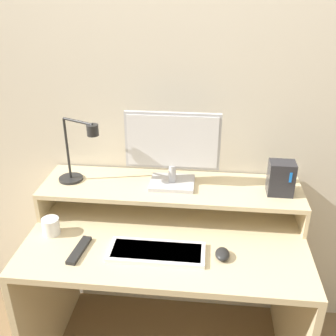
{
  "coord_description": "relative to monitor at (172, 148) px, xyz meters",
  "views": [
    {
      "loc": [
        0.16,
        -1.11,
        1.82
      ],
      "look_at": [
        0.0,
        0.39,
        1.08
      ],
      "focal_mm": 42.0,
      "sensor_mm": 36.0,
      "label": 1
    }
  ],
  "objects": [
    {
      "name": "wall_back",
      "position": [
        -0.01,
        0.19,
        0.15
      ],
      "size": [
        6.0,
        0.05,
        2.5
      ],
      "color": "beige",
      "rests_on": "ground_plane"
    },
    {
      "name": "keyboard",
      "position": [
        -0.03,
        -0.35,
        -0.33
      ],
      "size": [
        0.41,
        0.16,
        0.02
      ],
      "color": "white",
      "rests_on": "desk"
    },
    {
      "name": "monitor",
      "position": [
        0.0,
        0.0,
        0.0
      ],
      "size": [
        0.44,
        0.17,
        0.36
      ],
      "color": "#BCBCC1",
      "rests_on": "monitor_shelf"
    },
    {
      "name": "monitor_shelf",
      "position": [
        -0.01,
        -0.01,
        -0.21
      ],
      "size": [
        1.25,
        0.33,
        0.15
      ],
      "color": "beige",
      "rests_on": "desk"
    },
    {
      "name": "remote_control",
      "position": [
        -0.36,
        -0.37,
        -0.33
      ],
      "size": [
        0.06,
        0.19,
        0.02
      ],
      "color": "black",
      "rests_on": "desk"
    },
    {
      "name": "mouse",
      "position": [
        0.24,
        -0.34,
        -0.32
      ],
      "size": [
        0.06,
        0.08,
        0.03
      ],
      "color": "black",
      "rests_on": "desk"
    },
    {
      "name": "desk_lamp",
      "position": [
        -0.44,
        -0.03,
        -0.04
      ],
      "size": [
        0.24,
        0.16,
        0.33
      ],
      "color": "black",
      "rests_on": "monitor_shelf"
    },
    {
      "name": "router_dock",
      "position": [
        0.5,
        -0.03,
        -0.11
      ],
      "size": [
        0.12,
        0.09,
        0.16
      ],
      "color": "#28282D",
      "rests_on": "monitor_shelf"
    },
    {
      "name": "desk",
      "position": [
        -0.01,
        -0.2,
        -0.56
      ],
      "size": [
        1.25,
        0.71,
        0.77
      ],
      "color": "beige",
      "rests_on": "ground_plane"
    },
    {
      "name": "mug",
      "position": [
        -0.53,
        -0.25,
        -0.3
      ],
      "size": [
        0.08,
        0.08,
        0.08
      ],
      "color": "white",
      "rests_on": "desk"
    }
  ]
}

